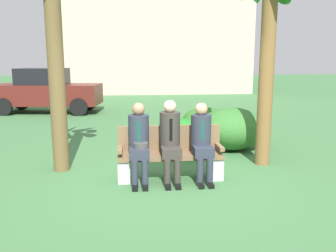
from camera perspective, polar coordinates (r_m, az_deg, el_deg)
name	(u,v)px	position (r m, az deg, el deg)	size (l,w,h in m)	color
ground_plane	(173,181)	(6.04, 0.77, -8.78)	(80.00, 80.00, 0.00)	#3F7040
park_bench	(170,155)	(6.04, 0.33, -4.66)	(1.76, 0.44, 0.90)	brown
seated_man_left	(139,139)	(5.81, -4.68, -2.11)	(0.34, 0.72, 1.32)	#2D3342
seated_man_middle	(170,137)	(5.84, 0.38, -1.76)	(0.34, 0.72, 1.36)	#38332D
seated_man_right	(202,138)	(5.92, 5.46, -1.90)	(0.34, 0.72, 1.30)	#2D3342
shrub_near_bench	(180,137)	(7.57, 2.02, -1.72)	(1.24, 1.14, 0.77)	#207324
shrub_mid_lawn	(231,129)	(8.12, 10.16, -0.41)	(1.51, 1.39, 0.95)	#346E2E
shrub_far_lawn	(205,122)	(9.37, 5.99, 0.64)	(1.23, 1.13, 0.77)	#307024
parked_car_near	(47,91)	(14.25, -18.92, 5.40)	(4.05, 2.08, 1.68)	#591E19
building_backdrop	(150,3)	(24.83, -2.92, 19.09)	(12.05, 9.22, 11.22)	beige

